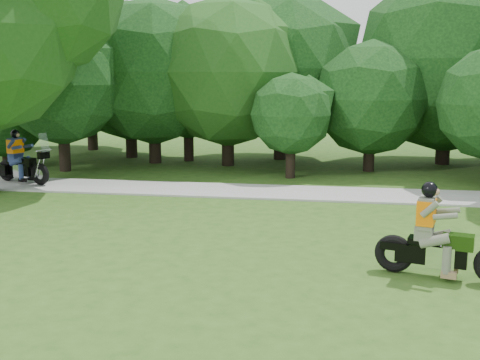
{
  "coord_description": "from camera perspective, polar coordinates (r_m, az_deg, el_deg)",
  "views": [
    {
      "loc": [
        0.34,
        -10.41,
        3.74
      ],
      "look_at": [
        -2.05,
        3.98,
        1.12
      ],
      "focal_mm": 45.0,
      "sensor_mm": 36.0,
      "label": 1
    }
  ],
  "objects": [
    {
      "name": "tree_line",
      "position": [
        24.93,
        9.84,
        9.72
      ],
      "size": [
        39.32,
        11.75,
        7.93
      ],
      "color": "black",
      "rests_on": "ground"
    },
    {
      "name": "ground",
      "position": [
        11.07,
        7.24,
        -9.64
      ],
      "size": [
        100.0,
        100.0,
        0.0
      ],
      "primitive_type": "plane",
      "color": "#2B5016",
      "rests_on": "ground"
    },
    {
      "name": "walkway",
      "position": [
        18.79,
        8.22,
        -1.3
      ],
      "size": [
        60.0,
        2.2,
        0.06
      ],
      "primitive_type": "cube",
      "color": "gray",
      "rests_on": "ground"
    },
    {
      "name": "touring_motorcycle",
      "position": [
        21.53,
        -20.17,
        1.48
      ],
      "size": [
        2.28,
        1.27,
        1.79
      ],
      "rotation": [
        0.0,
        0.0,
        -0.34
      ],
      "color": "black",
      "rests_on": "walkway"
    },
    {
      "name": "chopper_motorcycle",
      "position": [
        11.63,
        18.15,
        -5.7
      ],
      "size": [
        2.47,
        1.05,
        1.79
      ],
      "rotation": [
        0.0,
        0.0,
        -0.26
      ],
      "color": "black",
      "rests_on": "ground"
    }
  ]
}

